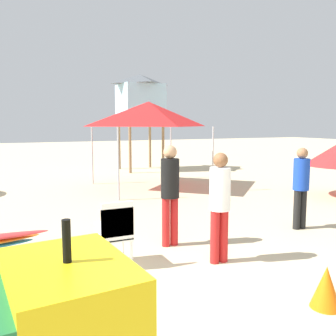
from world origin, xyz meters
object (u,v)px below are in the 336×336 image
at_px(lifeguard_near_right, 301,183).
at_px(lifeguard_tower, 140,100).
at_px(popup_canopy, 149,114).
at_px(stacked_plastic_chairs, 115,228).
at_px(lifeguard_near_center, 170,188).
at_px(lifeguard_near_left, 220,200).
at_px(traffic_cone_near, 326,287).

height_order(lifeguard_near_right, lifeguard_tower, lifeguard_tower).
bearing_deg(lifeguard_tower, popup_canopy, -107.38).
bearing_deg(stacked_plastic_chairs, popup_canopy, 63.75).
bearing_deg(lifeguard_near_center, stacked_plastic_chairs, -154.80).
xyz_separation_m(lifeguard_near_left, lifeguard_tower, (2.92, 11.10, 2.22)).
bearing_deg(lifeguard_near_center, lifeguard_tower, 72.01).
xyz_separation_m(lifeguard_near_center, lifeguard_tower, (3.27, 10.07, 2.18)).
relative_size(lifeguard_near_left, lifeguard_near_center, 0.96).
distance_m(lifeguard_near_right, popup_canopy, 6.05).
bearing_deg(lifeguard_near_left, stacked_plastic_chairs, 162.25).
distance_m(lifeguard_near_right, traffic_cone_near, 3.42).
relative_size(lifeguard_tower, traffic_cone_near, 8.61).
bearing_deg(traffic_cone_near, lifeguard_near_center, 104.40).
height_order(stacked_plastic_chairs, lifeguard_near_center, lifeguard_near_center).
height_order(lifeguard_near_left, traffic_cone_near, lifeguard_near_left).
distance_m(stacked_plastic_chairs, traffic_cone_near, 2.91).
distance_m(lifeguard_near_left, lifeguard_tower, 11.69).
xyz_separation_m(lifeguard_near_right, lifeguard_tower, (0.42, 10.25, 2.25)).
xyz_separation_m(stacked_plastic_chairs, traffic_cone_near, (1.87, -2.21, -0.35)).
bearing_deg(lifeguard_near_right, stacked_plastic_chairs, -174.75).
distance_m(lifeguard_near_center, lifeguard_tower, 10.81).
relative_size(lifeguard_near_left, lifeguard_tower, 0.39).
relative_size(lifeguard_near_left, traffic_cone_near, 3.40).
bearing_deg(popup_canopy, lifeguard_tower, 72.62).
bearing_deg(traffic_cone_near, lifeguard_tower, 78.70).
relative_size(lifeguard_near_right, popup_canopy, 0.53).
bearing_deg(popup_canopy, lifeguard_near_center, -108.48).
bearing_deg(stacked_plastic_chairs, lifeguard_near_right, 5.25).
xyz_separation_m(lifeguard_near_left, popup_canopy, (1.52, 6.63, 1.46)).
height_order(lifeguard_near_left, lifeguard_tower, lifeguard_tower).
height_order(lifeguard_near_right, popup_canopy, popup_canopy).
bearing_deg(lifeguard_tower, lifeguard_near_left, -104.73).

